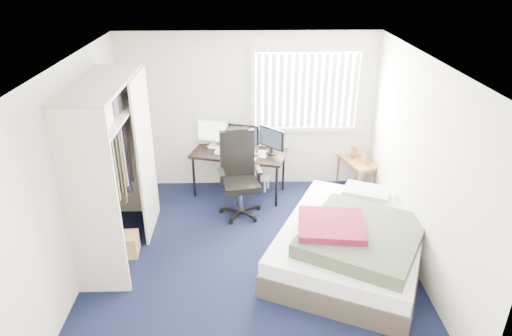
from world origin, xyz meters
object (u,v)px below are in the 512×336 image
at_px(bed, 352,242).
at_px(office_chair, 239,182).
at_px(desk, 239,150).
at_px(nightstand, 357,163).

bearing_deg(bed, office_chair, 137.38).
relative_size(desk, bed, 0.58).
bearing_deg(desk, office_chair, -90.30).
height_order(desk, bed, desk).
bearing_deg(nightstand, bed, -104.17).
bearing_deg(desk, bed, -53.66).
bearing_deg(bed, nightstand, 75.83).
bearing_deg(office_chair, nightstand, 20.33).
height_order(office_chair, nightstand, office_chair).
bearing_deg(nightstand, desk, -177.14).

